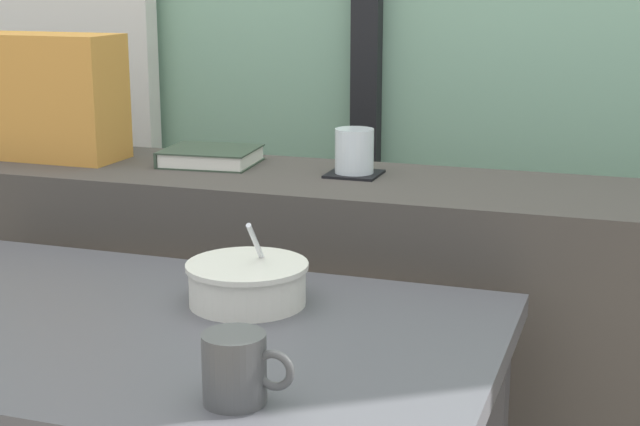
{
  "coord_description": "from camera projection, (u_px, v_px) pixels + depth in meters",
  "views": [
    {
      "loc": [
        0.65,
        -1.17,
        1.2
      ],
      "look_at": [
        0.14,
        0.33,
        0.81
      ],
      "focal_mm": 53.93,
      "sensor_mm": 36.0,
      "label": 1
    }
  ],
  "objects": [
    {
      "name": "throw_pillow",
      "position": [
        46.0,
        97.0,
        2.01
      ],
      "size": [
        0.32,
        0.14,
        0.26
      ],
      "primitive_type": "cube",
      "rotation": [
        0.0,
        0.0,
        -0.01
      ],
      "color": "#D18938",
      "rests_on": "dark_console_ledge"
    },
    {
      "name": "ceramic_mug",
      "position": [
        236.0,
        368.0,
        1.12
      ],
      "size": [
        0.11,
        0.08,
        0.08
      ],
      "color": "#4C4C4C",
      "rests_on": "breakfast_table"
    },
    {
      "name": "soup_bowl",
      "position": [
        248.0,
        283.0,
        1.46
      ],
      "size": [
        0.19,
        0.19,
        0.14
      ],
      "color": "silver",
      "rests_on": "breakfast_table"
    },
    {
      "name": "breakfast_table",
      "position": [
        148.0,
        405.0,
        1.41
      ],
      "size": [
        1.02,
        0.63,
        0.71
      ],
      "color": "#414145",
      "rests_on": "ground"
    },
    {
      "name": "juice_glass",
      "position": [
        354.0,
        153.0,
        1.85
      ],
      "size": [
        0.08,
        0.08,
        0.09
      ],
      "color": "white",
      "rests_on": "coaster_square"
    },
    {
      "name": "closed_book",
      "position": [
        210.0,
        156.0,
        1.97
      ],
      "size": [
        0.2,
        0.17,
        0.03
      ],
      "color": "#334233",
      "rests_on": "dark_console_ledge"
    },
    {
      "name": "dark_console_ledge",
      "position": [
        290.0,
        371.0,
        1.97
      ],
      "size": [
        2.8,
        0.36,
        0.83
      ],
      "primitive_type": "cube",
      "color": "#423D38",
      "rests_on": "ground"
    },
    {
      "name": "coaster_square",
      "position": [
        354.0,
        174.0,
        1.86
      ],
      "size": [
        0.1,
        0.1,
        0.0
      ],
      "primitive_type": "cube",
      "color": "black",
      "rests_on": "dark_console_ledge"
    }
  ]
}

